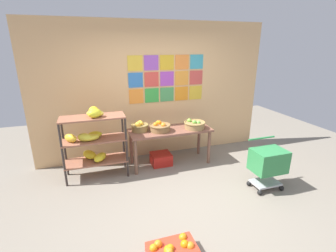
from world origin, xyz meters
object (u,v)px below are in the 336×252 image
fruit_basket_left (140,127)px  banana_shelf_unit (93,137)px  produce_crate_under_table (161,159)px  shopping_cart (268,162)px  orange_crate_foreground (172,251)px  fruit_basket_back_left (160,127)px  display_table (170,134)px  fruit_basket_centre (194,125)px

fruit_basket_left → banana_shelf_unit: bearing=-169.1°
produce_crate_under_table → shopping_cart: 1.95m
fruit_basket_left → shopping_cart: size_ratio=0.40×
orange_crate_foreground → fruit_basket_back_left: bearing=77.0°
produce_crate_under_table → shopping_cart: size_ratio=0.47×
display_table → fruit_basket_centre: fruit_basket_centre is taller
orange_crate_foreground → produce_crate_under_table: bearing=76.6°
banana_shelf_unit → fruit_basket_centre: bearing=-0.6°
display_table → orange_crate_foreground: bearing=-108.0°
banana_shelf_unit → fruit_basket_left: 0.86m
produce_crate_under_table → fruit_basket_back_left: bearing=-122.6°
fruit_basket_centre → orange_crate_foreground: 2.49m
fruit_basket_left → shopping_cart: bearing=-39.2°
display_table → banana_shelf_unit: bearing=-177.3°
display_table → shopping_cart: 1.79m
banana_shelf_unit → produce_crate_under_table: bearing=3.6°
fruit_basket_back_left → orange_crate_foreground: fruit_basket_back_left is taller
fruit_basket_back_left → fruit_basket_centre: size_ratio=0.96×
fruit_basket_left → produce_crate_under_table: (0.38, -0.09, -0.68)m
display_table → shopping_cart: shopping_cart is taller
fruit_basket_back_left → shopping_cart: size_ratio=0.49×
shopping_cart → fruit_basket_left: bearing=141.3°
fruit_basket_back_left → produce_crate_under_table: 0.67m
banana_shelf_unit → fruit_basket_centre: (1.87, -0.02, 0.05)m
banana_shelf_unit → fruit_basket_back_left: banana_shelf_unit is taller
fruit_basket_back_left → produce_crate_under_table: (0.03, 0.04, -0.67)m
fruit_basket_left → shopping_cart: fruit_basket_left is taller
fruit_basket_back_left → fruit_basket_left: size_ratio=1.22×
fruit_basket_centre → shopping_cart: (0.73, -1.24, -0.32)m
fruit_basket_left → orange_crate_foreground: size_ratio=0.60×
orange_crate_foreground → fruit_basket_centre: bearing=60.8°
fruit_basket_left → orange_crate_foreground: fruit_basket_left is taller
display_table → shopping_cart: bearing=-48.3°
fruit_basket_back_left → fruit_basket_left: bearing=160.5°
display_table → fruit_basket_left: size_ratio=4.84×
banana_shelf_unit → orange_crate_foreground: banana_shelf_unit is taller
fruit_basket_left → orange_crate_foreground: (-0.14, -2.27, -0.69)m
fruit_basket_centre → display_table: bearing=169.3°
fruit_basket_back_left → fruit_basket_centre: fruit_basket_centre is taller
produce_crate_under_table → shopping_cart: (1.37, -1.34, 0.35)m
fruit_basket_centre → fruit_basket_left: size_ratio=1.27×
banana_shelf_unit → display_table: size_ratio=0.80×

